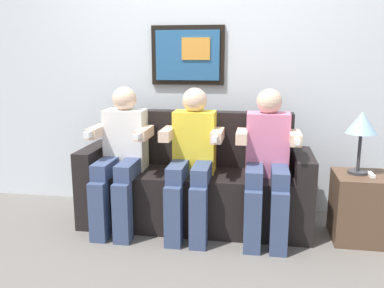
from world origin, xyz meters
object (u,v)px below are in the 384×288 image
at_px(person_in_middle, 192,156).
at_px(spare_remote_on_table, 371,174).
at_px(side_table_right, 361,207).
at_px(couch, 196,186).
at_px(person_on_right, 267,159).
at_px(table_lamp, 362,126).
at_px(person_on_left, 121,153).

xyz_separation_m(person_in_middle, spare_remote_on_table, (1.30, 0.04, -0.10)).
xyz_separation_m(side_table_right, spare_remote_on_table, (0.04, -0.02, 0.26)).
xyz_separation_m(couch, person_on_right, (0.56, -0.17, 0.29)).
relative_size(side_table_right, table_lamp, 1.09).
bearing_deg(table_lamp, person_in_middle, -175.85).
relative_size(person_on_left, spare_remote_on_table, 8.54).
bearing_deg(spare_remote_on_table, person_in_middle, -178.08).
xyz_separation_m(person_on_left, person_in_middle, (0.56, 0.00, -0.00)).
distance_m(person_on_left, spare_remote_on_table, 1.86).
xyz_separation_m(couch, side_table_right, (1.26, -0.11, -0.06)).
height_order(person_in_middle, table_lamp, person_in_middle).
height_order(person_on_left, spare_remote_on_table, person_on_left).
bearing_deg(person_on_left, person_in_middle, 0.05).
bearing_deg(couch, person_on_right, -16.53).
bearing_deg(side_table_right, person_in_middle, -177.22).
height_order(couch, person_on_left, person_on_left).
bearing_deg(couch, side_table_right, -4.80).
bearing_deg(person_on_left, table_lamp, 2.86).
height_order(couch, table_lamp, table_lamp).
bearing_deg(spare_remote_on_table, person_on_right, -176.63).
distance_m(person_on_left, person_on_right, 1.12).
distance_m(person_on_right, side_table_right, 0.78).
distance_m(person_on_left, table_lamp, 1.80).
xyz_separation_m(table_lamp, spare_remote_on_table, (0.08, -0.04, -0.35)).
height_order(person_on_left, person_on_right, same).
height_order(couch, side_table_right, couch).
distance_m(person_on_left, person_in_middle, 0.56).
height_order(person_in_middle, spare_remote_on_table, person_in_middle).
relative_size(couch, side_table_right, 3.62).
distance_m(person_in_middle, table_lamp, 1.25).
bearing_deg(person_on_left, couch, 16.59).
bearing_deg(person_on_right, person_on_left, -179.98).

